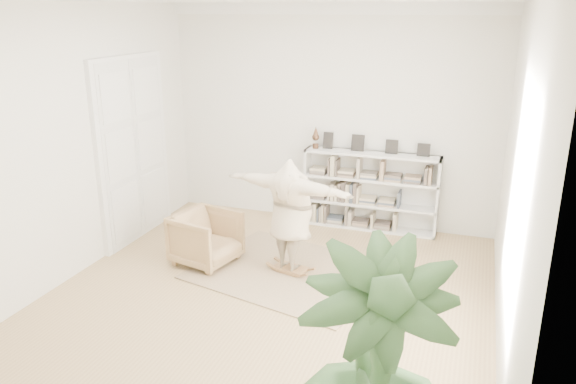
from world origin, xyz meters
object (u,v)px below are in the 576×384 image
object	(u,v)px
person	(291,212)
bookshelf	(370,192)
houseplant	(372,381)
armchair	(206,238)
rocker_board	(290,268)

from	to	relation	value
person	bookshelf	bearing A→B (deg)	-95.78
person	houseplant	bearing A→B (deg)	130.95
person	armchair	bearing A→B (deg)	17.10
rocker_board	houseplant	size ratio (longest dim) A/B	0.25
bookshelf	rocker_board	world-z (taller)	bookshelf
rocker_board	bookshelf	bearing A→B (deg)	84.22
armchair	rocker_board	xyz separation A→B (m)	(1.25, 0.08, -0.32)
armchair	houseplant	size ratio (longest dim) A/B	0.42
bookshelf	armchair	size ratio (longest dim) A/B	2.64
bookshelf	houseplant	xyz separation A→B (m)	(1.06, -5.37, 0.36)
bookshelf	armchair	distance (m)	2.88
armchair	houseplant	xyz separation A→B (m)	(3.00, -3.26, 0.62)
houseplant	person	bearing A→B (deg)	117.66
armchair	houseplant	distance (m)	4.48
bookshelf	houseplant	distance (m)	5.48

